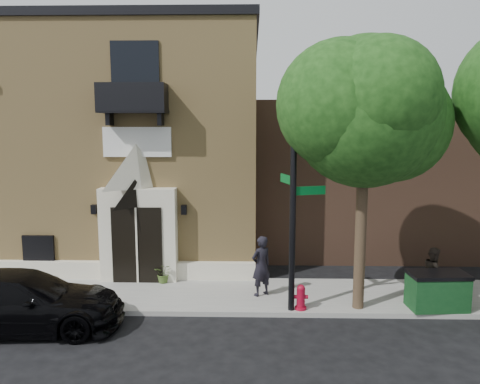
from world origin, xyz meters
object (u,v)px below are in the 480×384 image
at_px(fire_hydrant, 301,297).
at_px(pedestrian_far, 434,272).
at_px(street_sign, 293,194).
at_px(pedestrian_near, 261,266).
at_px(dumpster, 437,290).
at_px(black_sedan, 21,301).

bearing_deg(fire_hydrant, pedestrian_far, 14.43).
bearing_deg(street_sign, pedestrian_near, 111.22).
bearing_deg(dumpster, fire_hydrant, 178.46).
height_order(dumpster, pedestrian_near, pedestrian_near).
xyz_separation_m(fire_hydrant, pedestrian_far, (4.22, 1.08, 0.43)).
distance_m(dumpster, pedestrian_near, 5.22).
height_order(black_sedan, fire_hydrant, black_sedan).
xyz_separation_m(black_sedan, dumpster, (11.61, 1.35, -0.09)).
xyz_separation_m(dumpster, pedestrian_far, (0.23, 0.92, 0.24)).
xyz_separation_m(black_sedan, fire_hydrant, (7.63, 1.19, -0.27)).
height_order(street_sign, pedestrian_near, street_sign).
bearing_deg(pedestrian_near, pedestrian_far, 144.48).
xyz_separation_m(pedestrian_near, pedestrian_far, (5.35, -0.02, -0.16)).
distance_m(black_sedan, street_sign, 7.95).
xyz_separation_m(fire_hydrant, pedestrian_near, (-1.13, 1.11, 0.59)).
bearing_deg(dumpster, street_sign, 178.54).
xyz_separation_m(black_sedan, pedestrian_far, (11.84, 2.27, 0.15)).
distance_m(fire_hydrant, dumpster, 3.99).
xyz_separation_m(street_sign, pedestrian_far, (4.48, 1.10, -2.60)).
distance_m(pedestrian_near, pedestrian_far, 5.35).
height_order(fire_hydrant, pedestrian_far, pedestrian_far).
distance_m(black_sedan, dumpster, 11.69).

